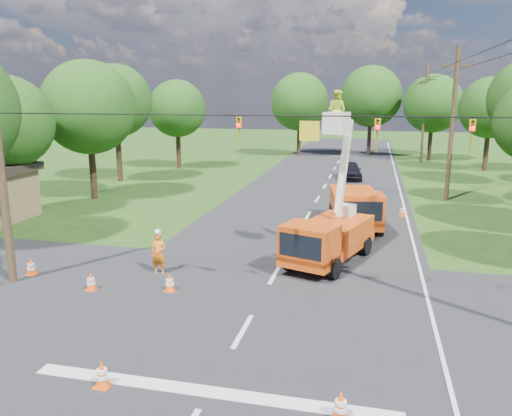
% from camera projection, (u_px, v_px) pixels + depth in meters
% --- Properties ---
extents(ground, '(140.00, 140.00, 0.00)m').
position_uv_depth(ground, '(317.00, 200.00, 33.85)').
color(ground, '#1E4314').
rests_on(ground, ground).
extents(road_main, '(12.00, 100.00, 0.06)m').
position_uv_depth(road_main, '(317.00, 200.00, 33.85)').
color(road_main, black).
rests_on(road_main, ground).
extents(road_cross, '(56.00, 10.00, 0.07)m').
position_uv_depth(road_cross, '(258.00, 306.00, 16.75)').
color(road_cross, black).
rests_on(road_cross, ground).
extents(stop_bar, '(9.00, 0.45, 0.02)m').
position_uv_depth(stop_bar, '(209.00, 393.00, 11.81)').
color(stop_bar, silver).
rests_on(stop_bar, ground).
extents(edge_line, '(0.12, 90.00, 0.02)m').
position_uv_depth(edge_line, '(403.00, 204.00, 32.60)').
color(edge_line, silver).
rests_on(edge_line, ground).
extents(bucket_truck, '(3.67, 5.85, 7.13)m').
position_uv_depth(bucket_truck, '(329.00, 228.00, 20.67)').
color(bucket_truck, '#E34A10').
rests_on(bucket_truck, ground).
extents(second_truck, '(3.10, 6.18, 2.21)m').
position_uv_depth(second_truck, '(355.00, 206.00, 26.44)').
color(second_truck, '#E34A10').
rests_on(second_truck, ground).
extents(ground_worker, '(0.63, 0.42, 1.69)m').
position_uv_depth(ground_worker, '(159.00, 253.00, 19.58)').
color(ground_worker, orange).
rests_on(ground_worker, ground).
extents(distant_car, '(2.25, 4.52, 1.48)m').
position_uv_depth(distant_car, '(350.00, 170.00, 42.01)').
color(distant_car, black).
rests_on(distant_car, ground).
extents(traffic_cone_0, '(0.38, 0.38, 0.71)m').
position_uv_depth(traffic_cone_0, '(102.00, 374.00, 11.98)').
color(traffic_cone_0, '#FB530D').
rests_on(traffic_cone_0, ground).
extents(traffic_cone_1, '(0.38, 0.38, 0.71)m').
position_uv_depth(traffic_cone_1, '(341.00, 406.00, 10.76)').
color(traffic_cone_1, '#FB530D').
rests_on(traffic_cone_1, ground).
extents(traffic_cone_2, '(0.38, 0.38, 0.71)m').
position_uv_depth(traffic_cone_2, '(336.00, 255.00, 20.98)').
color(traffic_cone_2, '#FB530D').
rests_on(traffic_cone_2, ground).
extents(traffic_cone_3, '(0.38, 0.38, 0.71)m').
position_uv_depth(traffic_cone_3, '(340.00, 228.00, 25.22)').
color(traffic_cone_3, '#FB530D').
rests_on(traffic_cone_3, ground).
extents(traffic_cone_4, '(0.38, 0.38, 0.71)m').
position_uv_depth(traffic_cone_4, '(91.00, 281.00, 17.98)').
color(traffic_cone_4, '#FB530D').
rests_on(traffic_cone_4, ground).
extents(traffic_cone_5, '(0.38, 0.38, 0.71)m').
position_uv_depth(traffic_cone_5, '(31.00, 267.00, 19.50)').
color(traffic_cone_5, '#FB530D').
rests_on(traffic_cone_5, ground).
extents(traffic_cone_7, '(0.38, 0.38, 0.71)m').
position_uv_depth(traffic_cone_7, '(403.00, 211.00, 29.03)').
color(traffic_cone_7, '#FB530D').
rests_on(traffic_cone_7, ground).
extents(traffic_cone_8, '(0.38, 0.38, 0.71)m').
position_uv_depth(traffic_cone_8, '(170.00, 282.00, 17.88)').
color(traffic_cone_8, '#FB530D').
rests_on(traffic_cone_8, ground).
extents(pole_right_mid, '(1.80, 0.30, 10.00)m').
position_uv_depth(pole_right_mid, '(452.00, 124.00, 32.73)').
color(pole_right_mid, '#4C3823').
rests_on(pole_right_mid, ground).
extents(pole_right_far, '(1.80, 0.30, 10.00)m').
position_uv_depth(pole_right_far, '(424.00, 113.00, 51.72)').
color(pole_right_far, '#4C3823').
rests_on(pole_right_far, ground).
extents(pole_left, '(0.30, 0.30, 9.00)m').
position_uv_depth(pole_left, '(0.00, 164.00, 17.88)').
color(pole_left, '#4C3823').
rests_on(pole_left, ground).
extents(signal_span, '(18.00, 0.29, 1.07)m').
position_uv_depth(signal_span, '(330.00, 130.00, 14.96)').
color(signal_span, black).
rests_on(signal_span, ground).
extents(tree_left_c, '(5.20, 5.20, 8.06)m').
position_uv_depth(tree_left_c, '(6.00, 122.00, 27.78)').
color(tree_left_c, '#382616').
rests_on(tree_left_c, ground).
extents(tree_left_d, '(6.20, 6.20, 9.24)m').
position_uv_depth(tree_left_d, '(88.00, 108.00, 32.99)').
color(tree_left_d, '#382616').
rests_on(tree_left_d, ground).
extents(tree_left_e, '(5.80, 5.80, 9.41)m').
position_uv_depth(tree_left_e, '(116.00, 101.00, 39.96)').
color(tree_left_e, '#382616').
rests_on(tree_left_e, ground).
extents(tree_left_f, '(5.40, 5.40, 8.40)m').
position_uv_depth(tree_left_f, '(177.00, 109.00, 47.29)').
color(tree_left_f, '#382616').
rests_on(tree_left_f, ground).
extents(tree_right_e, '(5.60, 5.60, 8.63)m').
position_uv_depth(tree_right_e, '(490.00, 108.00, 45.64)').
color(tree_right_e, '#382616').
rests_on(tree_right_e, ground).
extents(tree_far_a, '(6.60, 6.60, 9.50)m').
position_uv_depth(tree_far_a, '(300.00, 102.00, 57.34)').
color(tree_far_a, '#382616').
rests_on(tree_far_a, ground).
extents(tree_far_b, '(7.00, 7.00, 10.32)m').
position_uv_depth(tree_far_b, '(371.00, 96.00, 57.32)').
color(tree_far_b, '#382616').
rests_on(tree_far_b, ground).
extents(tree_far_c, '(6.20, 6.20, 9.18)m').
position_uv_depth(tree_far_c, '(433.00, 104.00, 53.19)').
color(tree_far_c, '#382616').
rests_on(tree_far_c, ground).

